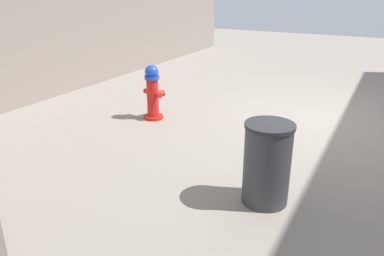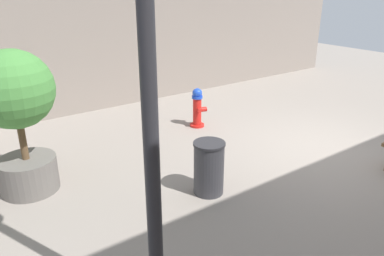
% 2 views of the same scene
% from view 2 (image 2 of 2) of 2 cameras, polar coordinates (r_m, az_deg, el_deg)
% --- Properties ---
extents(ground_plane, '(23.40, 23.40, 0.00)m').
position_cam_2_polar(ground_plane, '(8.07, 19.74, -3.20)').
color(ground_plane, gray).
extents(fire_hydrant, '(0.42, 0.40, 0.92)m').
position_cam_2_polar(fire_hydrant, '(8.70, 0.83, 3.14)').
color(fire_hydrant, red).
rests_on(fire_hydrant, ground_plane).
extents(planter_tree, '(1.20, 1.20, 2.29)m').
position_cam_2_polar(planter_tree, '(6.26, -25.03, 2.66)').
color(planter_tree, slate).
rests_on(planter_tree, ground_plane).
extents(street_lamp, '(0.36, 0.36, 4.24)m').
position_cam_2_polar(street_lamp, '(2.96, -6.76, 9.90)').
color(street_lamp, '#2D2D33').
rests_on(street_lamp, ground_plane).
extents(trash_bin, '(0.50, 0.50, 0.87)m').
position_cam_2_polar(trash_bin, '(5.97, 2.58, -6.05)').
color(trash_bin, '#38383D').
rests_on(trash_bin, ground_plane).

